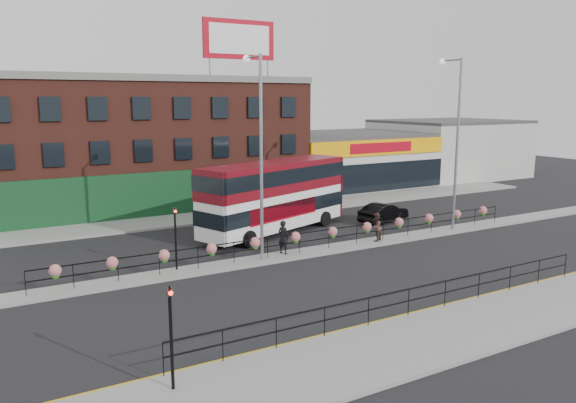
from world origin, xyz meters
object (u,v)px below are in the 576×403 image
pedestrian_b (376,227)px  lamp_column_west (259,140)px  lamp_column_east (455,129)px  double_decker_bus (275,190)px  pedestrian_a (283,237)px  car (384,213)px

pedestrian_b → lamp_column_west: 9.56m
lamp_column_west → lamp_column_east: size_ratio=0.97×
double_decker_bus → pedestrian_b: bearing=-53.6°
pedestrian_a → lamp_column_east: bearing=-113.5°
lamp_column_east → lamp_column_west: bearing=-179.9°
double_decker_bus → lamp_column_west: bearing=-126.1°
pedestrian_a → pedestrian_b: (6.27, -0.33, -0.08)m
car → pedestrian_a: (-10.49, -4.09, 0.40)m
double_decker_bus → pedestrian_a: 5.85m
car → double_decker_bus: bearing=68.9°
car → lamp_column_west: bearing=95.2°
car → pedestrian_b: (-4.22, -4.43, 0.33)m
lamp_column_west → lamp_column_east: bearing=0.1°
double_decker_bus → car: (8.22, -1.01, -2.17)m
car → pedestrian_a: 11.27m
double_decker_bus → lamp_column_east: lamp_column_east is taller
car → pedestrian_b: 6.13m
double_decker_bus → car: bearing=-7.0°
pedestrian_b → lamp_column_east: (6.43, 0.25, 5.71)m
double_decker_bus → lamp_column_west: (-3.80, -5.20, 3.68)m
pedestrian_a → pedestrian_b: bearing=-116.2°
pedestrian_b → lamp_column_east: bearing=156.3°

